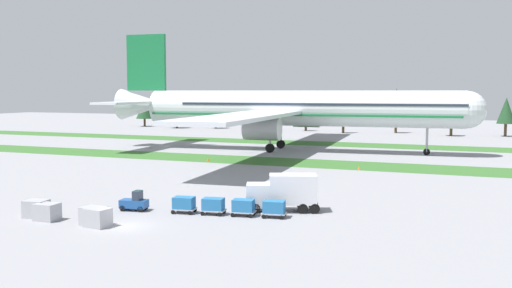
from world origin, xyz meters
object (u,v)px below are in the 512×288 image
(uld_container_1, at_px, (47,212))
(uld_container_3, at_px, (93,216))
(ground_crew_marshaller, at_px, (254,201))
(uld_container_0, at_px, (36,209))
(cargo_dolly_lead, at_px, (184,203))
(baggage_tug, at_px, (135,202))
(cargo_dolly_fourth, at_px, (274,208))
(cargo_dolly_second, at_px, (213,205))
(catering_truck, at_px, (283,191))
(cargo_dolly_third, at_px, (243,206))
(uld_container_2, at_px, (98,218))
(airliner, at_px, (287,108))
(taxiway_marker_1, at_px, (359,168))
(taxiway_marker_0, at_px, (208,159))

(uld_container_1, distance_m, uld_container_3, 5.03)
(ground_crew_marshaller, height_order, uld_container_0, ground_crew_marshaller)
(cargo_dolly_lead, xyz_separation_m, ground_crew_marshaller, (5.73, 3.55, 0.03))
(baggage_tug, relative_size, uld_container_0, 1.39)
(ground_crew_marshaller, bearing_deg, uld_container_3, 63.97)
(cargo_dolly_fourth, distance_m, ground_crew_marshaller, 3.58)
(cargo_dolly_second, height_order, catering_truck, catering_truck)
(cargo_dolly_fourth, height_order, uld_container_1, cargo_dolly_fourth)
(baggage_tug, bearing_deg, cargo_dolly_second, -90.00)
(cargo_dolly_lead, distance_m, cargo_dolly_fourth, 8.70)
(cargo_dolly_third, xyz_separation_m, uld_container_2, (-9.91, -8.43, -0.12))
(catering_truck, relative_size, uld_container_1, 3.66)
(airliner, xyz_separation_m, cargo_dolly_fourth, (17.45, -55.39, -7.34))
(uld_container_0, xyz_separation_m, uld_container_2, (7.48, -0.88, -0.01))
(airliner, xyz_separation_m, catering_truck, (17.37, -52.54, -6.31))
(cargo_dolly_lead, height_order, catering_truck, catering_truck)
(baggage_tug, height_order, uld_container_3, baggage_tug)
(uld_container_0, relative_size, uld_container_1, 1.00)
(catering_truck, xyz_separation_m, uld_container_3, (-13.39, -11.40, -1.15))
(airliner, relative_size, catering_truck, 12.02)
(catering_truck, relative_size, taxiway_marker_1, 14.39)
(baggage_tug, height_order, cargo_dolly_lead, baggage_tug)
(cargo_dolly_second, distance_m, uld_container_3, 10.88)
(taxiway_marker_0, bearing_deg, taxiway_marker_1, -2.62)
(cargo_dolly_third, height_order, catering_truck, catering_truck)
(catering_truck, bearing_deg, taxiway_marker_1, -22.40)
(catering_truck, distance_m, uld_container_0, 22.94)
(cargo_dolly_lead, distance_m, cargo_dolly_third, 5.80)
(cargo_dolly_third, height_order, uld_container_2, uld_container_2)
(ground_crew_marshaller, distance_m, taxiway_marker_0, 39.41)
(airliner, relative_size, uld_container_3, 44.00)
(cargo_dolly_lead, relative_size, uld_container_0, 1.21)
(cargo_dolly_second, relative_size, taxiway_marker_0, 4.09)
(taxiway_marker_1, bearing_deg, uld_container_3, -108.71)
(cargo_dolly_fourth, relative_size, taxiway_marker_0, 4.09)
(ground_crew_marshaller, bearing_deg, uld_container_1, 53.19)
(airliner, distance_m, cargo_dolly_fourth, 58.54)
(cargo_dolly_third, relative_size, catering_truck, 0.33)
(airliner, xyz_separation_m, cargo_dolly_third, (14.59, -55.85, -7.34))
(taxiway_marker_1, bearing_deg, cargo_dolly_third, -96.31)
(ground_crew_marshaller, relative_size, uld_container_1, 0.87)
(ground_crew_marshaller, xyz_separation_m, taxiway_marker_1, (3.81, 31.90, -0.69))
(ground_crew_marshaller, xyz_separation_m, taxiway_marker_0, (-21.46, 33.05, -0.65))
(cargo_dolly_second, height_order, uld_container_0, uld_container_0)
(airliner, bearing_deg, uld_container_2, -0.48)
(cargo_dolly_lead, relative_size, taxiway_marker_1, 4.74)
(cargo_dolly_fourth, relative_size, catering_truck, 0.33)
(cargo_dolly_second, distance_m, uld_container_1, 14.90)
(cargo_dolly_third, height_order, ground_crew_marshaller, ground_crew_marshaller)
(uld_container_0, distance_m, uld_container_3, 6.80)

